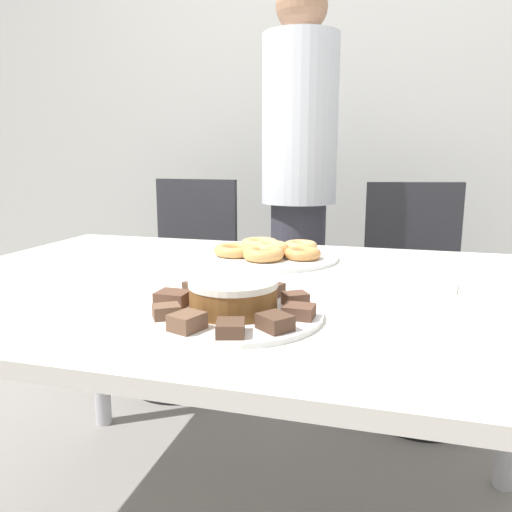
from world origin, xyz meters
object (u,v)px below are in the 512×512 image
object	(u,v)px
frosted_cake	(233,295)
napkin	(433,287)
person_standing	(299,185)
office_chair_left	(184,286)
office_chair_right	(420,304)
plate_donuts	(270,257)
plate_cake	(234,314)

from	to	relation	value
frosted_cake	napkin	xyz separation A→B (m)	(0.36, 0.31, -0.04)
person_standing	office_chair_left	size ratio (longest dim) A/B	1.84
office_chair_right	frosted_cake	distance (m)	1.29
office_chair_right	napkin	bearing A→B (deg)	-106.64
person_standing	frosted_cake	bearing A→B (deg)	-84.70
office_chair_right	frosted_cake	size ratio (longest dim) A/B	5.63
office_chair_right	plate_donuts	size ratio (longest dim) A/B	2.36
frosted_cake	person_standing	bearing A→B (deg)	95.30
frosted_cake	napkin	distance (m)	0.48
plate_cake	napkin	size ratio (longest dim) A/B	2.96
person_standing	plate_donuts	size ratio (longest dim) A/B	4.35
frosted_cake	plate_cake	bearing A→B (deg)	0.00
plate_donuts	frosted_cake	distance (m)	0.53
office_chair_left	office_chair_right	world-z (taller)	same
office_chair_left	napkin	bearing A→B (deg)	-39.15
office_chair_right	plate_cake	distance (m)	1.28
office_chair_left	office_chair_right	xyz separation A→B (m)	(1.02, -0.00, 0.00)
plate_cake	frosted_cake	distance (m)	0.03
office_chair_right	napkin	world-z (taller)	office_chair_right
plate_donuts	plate_cake	bearing A→B (deg)	-83.28
person_standing	office_chair_right	bearing A→B (deg)	-2.57
frosted_cake	office_chair_left	bearing A→B (deg)	117.77
office_chair_right	person_standing	bearing A→B (deg)	162.46
plate_cake	frosted_cake	bearing A→B (deg)	180.00
office_chair_right	napkin	size ratio (longest dim) A/B	8.28
person_standing	plate_donuts	world-z (taller)	person_standing
plate_cake	napkin	xyz separation A→B (m)	(0.36, 0.31, -0.00)
plate_cake	plate_donuts	world-z (taller)	same
plate_donuts	office_chair_right	bearing A→B (deg)	55.66
napkin	office_chair_left	bearing A→B (deg)	138.37
person_standing	office_chair_left	bearing A→B (deg)	-177.71
plate_cake	frosted_cake	xyz separation A→B (m)	(-0.00, 0.00, 0.03)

